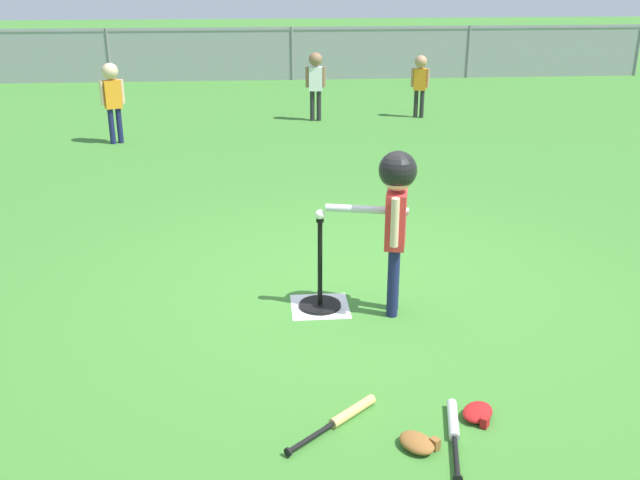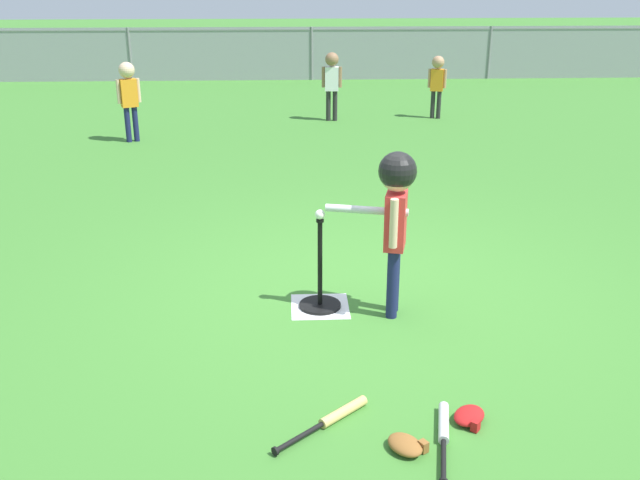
% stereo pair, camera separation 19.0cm
% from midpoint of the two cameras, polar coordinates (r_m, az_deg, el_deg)
% --- Properties ---
extents(ground_plane, '(60.00, 60.00, 0.00)m').
position_cam_midpoint_polar(ground_plane, '(5.78, 2.21, -4.09)').
color(ground_plane, '#3D7A2D').
extents(home_plate, '(0.44, 0.44, 0.01)m').
position_cam_midpoint_polar(home_plate, '(5.53, -0.99, -5.29)').
color(home_plate, white).
rests_on(home_plate, ground_plane).
extents(batting_tee, '(0.32, 0.32, 0.71)m').
position_cam_midpoint_polar(batting_tee, '(5.48, -0.99, -4.25)').
color(batting_tee, black).
rests_on(batting_tee, ground_plane).
extents(baseball_on_tee, '(0.07, 0.07, 0.07)m').
position_cam_midpoint_polar(baseball_on_tee, '(5.24, -1.04, 2.03)').
color(baseball_on_tee, white).
rests_on(baseball_on_tee, batting_tee).
extents(batter_child, '(0.64, 0.35, 1.25)m').
position_cam_midpoint_polar(batter_child, '(5.13, 4.98, 3.17)').
color(batter_child, '#191E4C').
rests_on(batter_child, ground_plane).
extents(fielder_deep_right, '(0.29, 0.20, 1.03)m').
position_cam_midpoint_polar(fielder_deep_right, '(12.39, 7.52, 12.65)').
color(fielder_deep_right, '#262626').
rests_on(fielder_deep_right, ground_plane).
extents(fielder_deep_center, '(0.33, 0.22, 1.11)m').
position_cam_midpoint_polar(fielder_deep_center, '(12.03, -0.82, 12.81)').
color(fielder_deep_center, '#262626').
rests_on(fielder_deep_center, ground_plane).
extents(fielder_deep_left, '(0.32, 0.23, 1.15)m').
position_cam_midpoint_polar(fielder_deep_left, '(10.87, -16.68, 11.17)').
color(fielder_deep_left, '#191E4C').
rests_on(fielder_deep_left, ground_plane).
extents(spare_bat_silver, '(0.19, 0.68, 0.06)m').
position_cam_midpoint_polar(spare_bat_silver, '(4.21, 9.27, -14.48)').
color(spare_bat_silver, silver).
rests_on(spare_bat_silver, ground_plane).
extents(spare_bat_wood, '(0.57, 0.50, 0.06)m').
position_cam_midpoint_polar(spare_bat_wood, '(4.25, 0.63, -13.85)').
color(spare_bat_wood, '#DBB266').
rests_on(spare_bat_wood, ground_plane).
extents(glove_by_plate, '(0.26, 0.27, 0.07)m').
position_cam_midpoint_polar(glove_by_plate, '(4.35, 11.19, -13.31)').
color(glove_by_plate, '#B21919').
rests_on(glove_by_plate, ground_plane).
extents(glove_near_bats, '(0.25, 0.27, 0.07)m').
position_cam_midpoint_polar(glove_near_bats, '(4.07, 6.40, -15.72)').
color(glove_near_bats, brown).
rests_on(glove_near_bats, ground_plane).
extents(outfield_fence, '(16.06, 0.06, 1.15)m').
position_cam_midpoint_polar(outfield_fence, '(16.47, -2.59, 14.71)').
color(outfield_fence, slate).
rests_on(outfield_fence, ground_plane).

